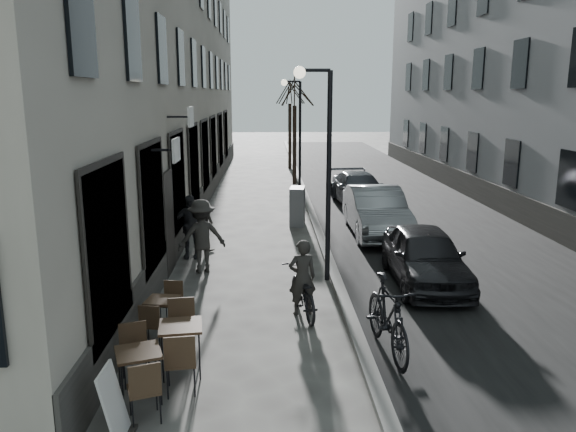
{
  "coord_description": "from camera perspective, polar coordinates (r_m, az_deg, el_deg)",
  "views": [
    {
      "loc": [
        -1.43,
        -7.1,
        4.48
      ],
      "look_at": [
        -0.99,
        5.15,
        1.8
      ],
      "focal_mm": 35.0,
      "sensor_mm": 36.0,
      "label": 1
    }
  ],
  "objects": [
    {
      "name": "tree_near",
      "position": [
        28.14,
        0.68,
        12.7
      ],
      "size": [
        2.4,
        2.4,
        5.7
      ],
      "color": "black",
      "rests_on": "ground"
    },
    {
      "name": "moped",
      "position": [
        10.08,
        10.08,
        -10.05
      ],
      "size": [
        0.85,
        2.29,
        1.35
      ],
      "primitive_type": "imported",
      "rotation": [
        0.0,
        0.0,
        0.1
      ],
      "color": "black",
      "rests_on": "ground"
    },
    {
      "name": "building_right",
      "position": [
        26.25,
        23.97,
        19.03
      ],
      "size": [
        4.0,
        35.0,
        16.0
      ],
      "primitive_type": "cube",
      "color": "gray",
      "rests_on": "ground"
    },
    {
      "name": "tree_far",
      "position": [
        34.13,
        0.19,
        12.64
      ],
      "size": [
        2.4,
        2.4,
        5.7
      ],
      "color": "black",
      "rests_on": "ground"
    },
    {
      "name": "bistro_set_c",
      "position": [
        11.01,
        -12.62,
        -9.58
      ],
      "size": [
        0.65,
        1.45,
        0.83
      ],
      "rotation": [
        0.0,
        0.0,
        -0.15
      ],
      "color": "#302115",
      "rests_on": "ground"
    },
    {
      "name": "streetlamp_far",
      "position": [
        25.17,
        0.83,
        9.32
      ],
      "size": [
        0.9,
        0.28,
        5.09
      ],
      "color": "black",
      "rests_on": "ground"
    },
    {
      "name": "utility_cabinet",
      "position": [
        19.43,
        0.96,
        1.0
      ],
      "size": [
        0.6,
        0.94,
        1.33
      ],
      "primitive_type": "cube",
      "rotation": [
        0.0,
        0.0,
        -0.13
      ],
      "color": "slate",
      "rests_on": "ground"
    },
    {
      "name": "road",
      "position": [
        24.12,
        10.64,
        1.42
      ],
      "size": [
        7.3,
        60.0,
        0.0
      ],
      "primitive_type": "cube",
      "color": "black",
      "rests_on": "ground"
    },
    {
      "name": "car_far",
      "position": [
        23.25,
        7.22,
        2.74
      ],
      "size": [
        2.22,
        4.6,
        1.29
      ],
      "primitive_type": "imported",
      "rotation": [
        0.0,
        0.0,
        0.09
      ],
      "color": "#34363D",
      "rests_on": "ground"
    },
    {
      "name": "streetlamp_near",
      "position": [
        13.23,
        3.45,
        6.58
      ],
      "size": [
        0.9,
        0.28,
        5.09
      ],
      "color": "black",
      "rests_on": "ground"
    },
    {
      "name": "building_left",
      "position": [
        24.3,
        -13.73,
        20.33
      ],
      "size": [
        4.0,
        35.0,
        16.0
      ],
      "primitive_type": "cube",
      "color": "gray",
      "rests_on": "ground"
    },
    {
      "name": "pedestrian_far",
      "position": [
        15.72,
        -9.92,
        -1.06
      ],
      "size": [
        1.04,
        0.44,
        1.78
      ],
      "primitive_type": "imported",
      "rotation": [
        0.0,
        0.0,
        -0.0
      ],
      "color": "black",
      "rests_on": "ground"
    },
    {
      "name": "ground",
      "position": [
        8.52,
        8.44,
        -19.54
      ],
      "size": [
        120.0,
        120.0,
        0.0
      ],
      "primitive_type": "plane",
      "color": "#3B3935",
      "rests_on": "ground"
    },
    {
      "name": "car_mid",
      "position": [
        18.3,
        8.95,
        0.46
      ],
      "size": [
        1.64,
        4.64,
        1.53
      ],
      "primitive_type": "imported",
      "rotation": [
        0.0,
        0.0,
        -0.0
      ],
      "color": "gray",
      "rests_on": "ground"
    },
    {
      "name": "car_near",
      "position": [
        13.81,
        13.75,
        -3.97
      ],
      "size": [
        1.74,
        4.08,
        1.38
      ],
      "primitive_type": "imported",
      "rotation": [
        0.0,
        0.0,
        -0.03
      ],
      "color": "black",
      "rests_on": "ground"
    },
    {
      "name": "kerb",
      "position": [
        23.58,
        1.96,
        1.52
      ],
      "size": [
        0.25,
        60.0,
        0.12
      ],
      "primitive_type": "cube",
      "color": "slate",
      "rests_on": "ground"
    },
    {
      "name": "bistro_set_a",
      "position": [
        8.88,
        -14.87,
        -14.91
      ],
      "size": [
        0.92,
        1.62,
        0.93
      ],
      "rotation": [
        0.0,
        0.0,
        0.33
      ],
      "color": "#302115",
      "rests_on": "ground"
    },
    {
      "name": "cyclist_rider",
      "position": [
        11.56,
        1.46,
        -6.25
      ],
      "size": [
        0.64,
        0.48,
        1.59
      ],
      "primitive_type": "imported",
      "rotation": [
        0.0,
        0.0,
        3.33
      ],
      "color": "#282523",
      "rests_on": "ground"
    },
    {
      "name": "pedestrian_mid",
      "position": [
        14.41,
        -8.75,
        -2.04
      ],
      "size": [
        1.36,
        1.0,
        1.88
      ],
      "primitive_type": "imported",
      "rotation": [
        0.0,
        0.0,
        3.41
      ],
      "color": "#2B2925",
      "rests_on": "ground"
    },
    {
      "name": "bistro_set_b",
      "position": [
        9.5,
        -10.8,
        -12.62
      ],
      "size": [
        0.77,
        1.72,
        0.99
      ],
      "rotation": [
        0.0,
        0.0,
        0.13
      ],
      "color": "#302115",
      "rests_on": "ground"
    },
    {
      "name": "bicycle",
      "position": [
        11.66,
        1.45,
        -7.69
      ],
      "size": [
        0.98,
        1.94,
        0.97
      ],
      "primitive_type": "imported",
      "rotation": [
        0.0,
        0.0,
        3.33
      ],
      "color": "black",
      "rests_on": "ground"
    },
    {
      "name": "pedestrian_near",
      "position": [
        16.43,
        -8.66,
        -0.91
      ],
      "size": [
        0.92,
        0.85,
        1.51
      ],
      "primitive_type": "imported",
      "rotation": [
        0.0,
        0.0,
        2.65
      ],
      "color": "#282622",
      "rests_on": "ground"
    },
    {
      "name": "sign_board",
      "position": [
        8.1,
        -17.14,
        -18.44
      ],
      "size": [
        0.36,
        0.6,
        1.01
      ],
      "rotation": [
        0.0,
        0.0,
        -0.03
      ],
      "color": "black",
      "rests_on": "ground"
    }
  ]
}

